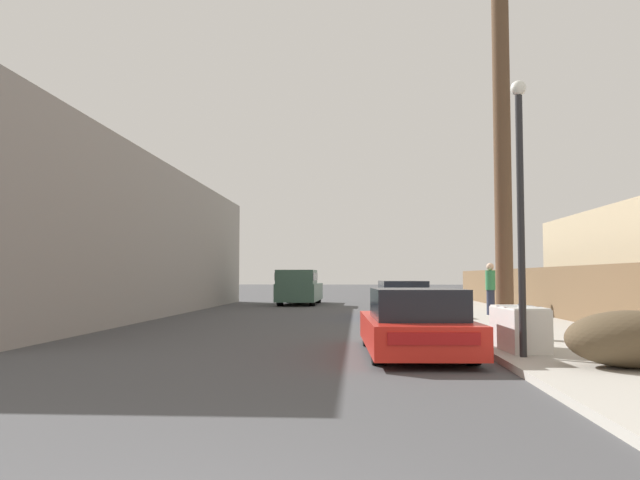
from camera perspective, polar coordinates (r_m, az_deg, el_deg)
sidewalk_curb at (r=26.71m, az=13.13°, el=-6.26°), size 4.20×63.00×0.12m
discarded_fridge at (r=12.06m, az=17.75°, el=-7.68°), size 0.76×1.63×0.81m
parked_sports_car_red at (r=11.78m, az=8.67°, el=-7.66°), size 2.00×4.55×1.23m
car_parked_mid at (r=22.16m, az=7.50°, el=-5.50°), size 1.95×4.64×1.30m
pickup_truck at (r=32.21m, az=-1.92°, el=-4.35°), size 2.05×5.66×1.78m
utility_pole at (r=14.69m, az=16.29°, el=10.17°), size 1.80×0.38×9.33m
street_lamp at (r=11.05m, az=17.85°, el=3.95°), size 0.26×0.26×4.67m
brush_pile at (r=10.34m, az=26.64°, el=-8.09°), size 1.93×1.30×0.84m
wooden_fence at (r=21.71m, az=20.68°, el=-4.48°), size 0.08×35.04×1.65m
building_left_block at (r=25.81m, az=-20.24°, el=-0.21°), size 7.00×24.48×5.55m
pedestrian at (r=22.65m, az=15.32°, el=-4.24°), size 0.34×0.34×1.81m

